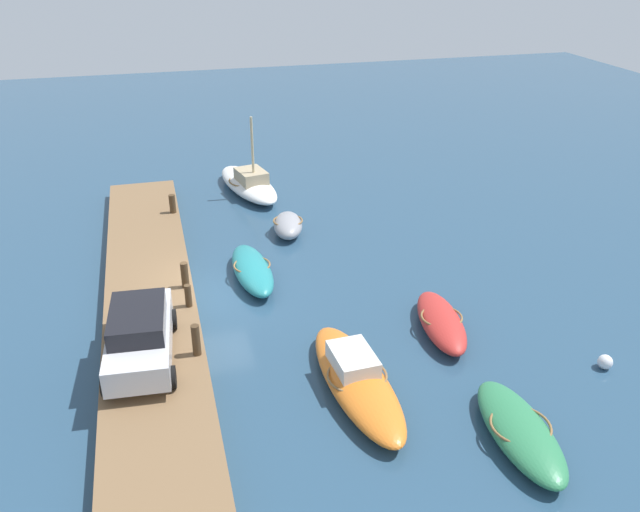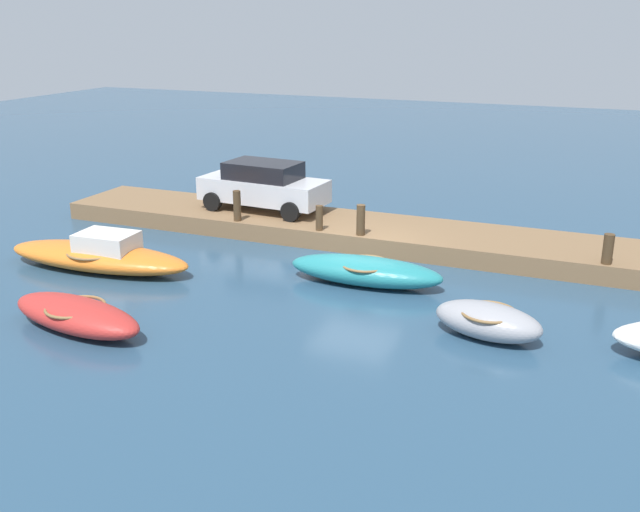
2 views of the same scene
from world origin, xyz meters
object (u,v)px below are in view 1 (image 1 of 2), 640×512
(rowboat_red, at_px, (441,322))
(mooring_post_east, at_px, (196,340))
(parked_car, at_px, (140,334))
(mooring_post_mid_east, at_px, (188,296))
(mooring_post_mid_west, at_px, (185,275))
(dinghy_grey, at_px, (288,225))
(mooring_post_west, at_px, (172,204))
(marker_buoy, at_px, (605,362))
(sailboat_white, at_px, (249,183))
(rowboat_teal, at_px, (252,270))
(rowboat_green, at_px, (520,431))
(motorboat_orange, at_px, (356,378))

(rowboat_red, distance_m, mooring_post_east, 7.88)
(parked_car, bearing_deg, mooring_post_mid_east, 153.98)
(mooring_post_mid_west, bearing_deg, parked_car, -21.09)
(dinghy_grey, relative_size, mooring_post_mid_west, 2.83)
(mooring_post_west, height_order, marker_buoy, mooring_post_west)
(sailboat_white, relative_size, mooring_post_west, 7.30)
(rowboat_red, xyz_separation_m, mooring_post_west, (-11.09, -7.85, 0.61))
(rowboat_teal, xyz_separation_m, parked_car, (5.06, -4.07, 1.04))
(dinghy_grey, relative_size, sailboat_white, 0.44)
(rowboat_teal, height_order, mooring_post_mid_east, mooring_post_mid_east)
(rowboat_teal, height_order, mooring_post_east, mooring_post_east)
(mooring_post_mid_west, height_order, mooring_post_east, mooring_post_east)
(rowboat_red, xyz_separation_m, parked_car, (-0.09, -9.41, 1.05))
(mooring_post_east, distance_m, marker_buoy, 12.19)
(rowboat_red, bearing_deg, sailboat_white, -155.30)
(rowboat_red, relative_size, mooring_post_east, 3.97)
(rowboat_green, bearing_deg, mooring_post_west, -151.07)
(rowboat_teal, height_order, mooring_post_mid_west, mooring_post_mid_west)
(motorboat_orange, height_order, parked_car, parked_car)
(mooring_post_west, bearing_deg, parked_car, -8.05)
(mooring_post_west, height_order, mooring_post_east, mooring_post_east)
(motorboat_orange, height_order, mooring_post_west, mooring_post_west)
(rowboat_teal, height_order, mooring_post_west, mooring_post_west)
(rowboat_teal, relative_size, marker_buoy, 9.51)
(sailboat_white, distance_m, parked_car, 15.05)
(motorboat_orange, distance_m, parked_car, 6.33)
(rowboat_teal, bearing_deg, rowboat_green, 24.04)
(rowboat_teal, distance_m, sailboat_white, 9.05)
(rowboat_red, distance_m, sailboat_white, 14.65)
(mooring_post_east, distance_m, parked_car, 1.61)
(mooring_post_mid_west, height_order, mooring_post_mid_east, mooring_post_mid_west)
(mooring_post_west, distance_m, parked_car, 11.12)
(mooring_post_mid_west, distance_m, mooring_post_mid_east, 1.35)
(mooring_post_west, relative_size, mooring_post_mid_west, 0.87)
(rowboat_red, height_order, mooring_post_east, mooring_post_east)
(dinghy_grey, height_order, parked_car, parked_car)
(rowboat_teal, relative_size, mooring_post_west, 5.19)
(dinghy_grey, relative_size, marker_buoy, 5.92)
(dinghy_grey, relative_size, rowboat_green, 0.63)
(dinghy_grey, relative_size, rowboat_teal, 0.62)
(rowboat_red, bearing_deg, mooring_post_mid_west, -108.84)
(mooring_post_west, distance_m, mooring_post_east, 11.18)
(sailboat_white, bearing_deg, mooring_post_mid_east, -31.22)
(rowboat_red, relative_size, marker_buoy, 8.81)
(rowboat_green, bearing_deg, dinghy_grey, -164.17)
(rowboat_teal, xyz_separation_m, mooring_post_mid_east, (2.38, -2.51, 0.58))
(dinghy_grey, xyz_separation_m, rowboat_green, (14.07, 2.98, -0.06))
(dinghy_grey, bearing_deg, sailboat_white, -160.16)
(mooring_post_west, xyz_separation_m, mooring_post_mid_west, (6.96, 0.00, 0.06))
(dinghy_grey, distance_m, sailboat_white, 5.38)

